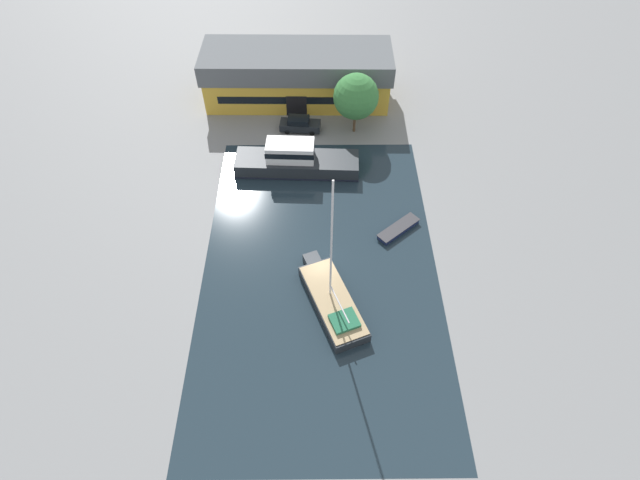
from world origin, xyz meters
The scene contains 8 objects.
ground_plane centered at (0.00, 0.00, 0.00)m, with size 440.00×440.00×0.00m, color gray.
water_canal centered at (0.00, 0.00, 0.00)m, with size 20.87×35.13×0.01m, color #1E2D38.
warehouse_building centered at (-2.55, 26.90, 3.12)m, with size 22.41×8.08×6.16m.
quay_tree_near_building centered at (4.05, 20.09, 4.58)m, with size 4.99×4.99×7.08m.
parked_car centered at (-2.19, 20.25, 0.86)m, with size 4.76×2.17×1.71m.
sailboat_moored centered at (0.97, -3.72, 0.63)m, with size 5.94×9.85×13.84m.
motor_cruiser centered at (-2.54, 13.46, 1.26)m, with size 13.24×4.10×3.52m.
small_dinghy centered at (7.49, 4.61, 0.26)m, with size 4.40×3.96×0.51m.
Camera 1 is at (-0.22, -26.98, 35.74)m, focal length 28.00 mm.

